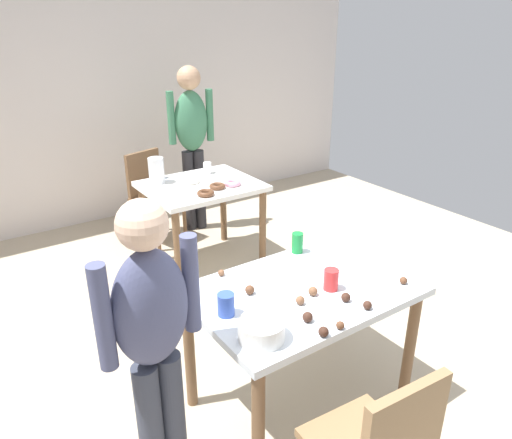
% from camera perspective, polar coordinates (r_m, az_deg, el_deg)
% --- Properties ---
extents(ground_plane, '(6.40, 6.40, 0.00)m').
position_cam_1_polar(ground_plane, '(3.08, 4.06, -18.39)').
color(ground_plane, tan).
extents(wall_back, '(6.40, 0.10, 2.60)m').
position_cam_1_polar(wall_back, '(5.25, -18.33, 13.80)').
color(wall_back, silver).
rests_on(wall_back, ground_plane).
extents(dining_table_near, '(1.13, 0.78, 0.75)m').
position_cam_1_polar(dining_table_near, '(2.55, 5.52, -10.11)').
color(dining_table_near, silver).
rests_on(dining_table_near, ground_plane).
extents(dining_table_far, '(0.92, 0.78, 0.75)m').
position_cam_1_polar(dining_table_far, '(4.07, -6.50, 2.68)').
color(dining_table_far, white).
rests_on(dining_table_far, ground_plane).
extents(chair_far_table, '(0.50, 0.50, 0.87)m').
position_cam_1_polar(chair_far_table, '(4.70, -12.31, 3.32)').
color(chair_far_table, brown).
rests_on(chair_far_table, ground_plane).
extents(person_girl_near, '(0.45, 0.23, 1.44)m').
position_cam_1_polar(person_girl_near, '(2.01, -12.16, -13.37)').
color(person_girl_near, '#383D4C').
rests_on(person_girl_near, ground_plane).
extents(person_adult_far, '(0.45, 0.26, 1.63)m').
position_cam_1_polar(person_adult_far, '(4.75, -7.68, 10.03)').
color(person_adult_far, '#28282D').
rests_on(person_adult_far, ground_plane).
extents(mixing_bowl, '(0.20, 0.20, 0.09)m').
position_cam_1_polar(mixing_bowl, '(2.10, 0.67, -13.05)').
color(mixing_bowl, white).
rests_on(mixing_bowl, dining_table_near).
extents(soda_can, '(0.07, 0.07, 0.12)m').
position_cam_1_polar(soda_can, '(2.82, 4.96, -2.79)').
color(soda_can, '#198438').
rests_on(soda_can, dining_table_near).
extents(fork_near, '(0.17, 0.02, 0.01)m').
position_cam_1_polar(fork_near, '(2.66, 9.84, -6.17)').
color(fork_near, silver).
rests_on(fork_near, dining_table_near).
extents(cup_near_0, '(0.08, 0.08, 0.11)m').
position_cam_1_polar(cup_near_0, '(2.25, -3.61, -10.08)').
color(cup_near_0, '#3351B2').
rests_on(cup_near_0, dining_table_near).
extents(cup_near_1, '(0.07, 0.07, 0.11)m').
position_cam_1_polar(cup_near_1, '(2.47, 8.94, -7.09)').
color(cup_near_1, red).
rests_on(cup_near_1, dining_table_near).
extents(cake_ball_0, '(0.05, 0.05, 0.05)m').
position_cam_1_polar(cake_ball_0, '(2.15, 8.06, -13.12)').
color(cake_ball_0, '#3D2319').
rests_on(cake_ball_0, dining_table_near).
extents(cake_ball_1, '(0.04, 0.04, 0.04)m').
position_cam_1_polar(cake_ball_1, '(2.21, 10.01, -12.32)').
color(cake_ball_1, brown).
rests_on(cake_ball_1, dining_table_near).
extents(cake_ball_2, '(0.04, 0.04, 0.04)m').
position_cam_1_polar(cake_ball_2, '(2.35, 5.30, -9.58)').
color(cake_ball_2, brown).
rests_on(cake_ball_2, dining_table_near).
extents(cake_ball_3, '(0.05, 0.05, 0.05)m').
position_cam_1_polar(cake_ball_3, '(2.40, 10.66, -9.10)').
color(cake_ball_3, '#3D2319').
rests_on(cake_ball_3, dining_table_near).
extents(cake_ball_4, '(0.05, 0.05, 0.05)m').
position_cam_1_polar(cake_ball_4, '(2.42, -0.76, -8.38)').
color(cake_ball_4, brown).
rests_on(cake_ball_4, dining_table_near).
extents(cake_ball_5, '(0.04, 0.04, 0.04)m').
position_cam_1_polar(cake_ball_5, '(2.59, -4.16, -6.35)').
color(cake_ball_5, brown).
rests_on(cake_ball_5, dining_table_near).
extents(cake_ball_6, '(0.05, 0.05, 0.05)m').
position_cam_1_polar(cake_ball_6, '(2.23, 6.17, -11.48)').
color(cake_ball_6, '#3D2319').
rests_on(cake_ball_6, dining_table_near).
extents(cake_ball_7, '(0.05, 0.05, 0.05)m').
position_cam_1_polar(cake_ball_7, '(2.42, 6.81, -8.49)').
color(cake_ball_7, brown).
rests_on(cake_ball_7, dining_table_near).
extents(cake_ball_8, '(0.04, 0.04, 0.04)m').
position_cam_1_polar(cake_ball_8, '(2.62, 17.18, -6.96)').
color(cake_ball_8, brown).
rests_on(cake_ball_8, dining_table_near).
extents(cake_ball_9, '(0.04, 0.04, 0.04)m').
position_cam_1_polar(cake_ball_9, '(2.36, 13.16, -9.93)').
color(cake_ball_9, '#3D2319').
rests_on(cake_ball_9, dining_table_near).
extents(pitcher_far, '(0.13, 0.13, 0.22)m').
position_cam_1_polar(pitcher_far, '(4.08, -11.74, 5.75)').
color(pitcher_far, white).
rests_on(pitcher_far, dining_table_far).
extents(cup_far_0, '(0.08, 0.08, 0.10)m').
position_cam_1_polar(cup_far_0, '(4.22, -11.48, 5.52)').
color(cup_far_0, '#3351B2').
rests_on(cup_far_0, dining_table_far).
extents(cup_far_1, '(0.07, 0.07, 0.10)m').
position_cam_1_polar(cup_far_1, '(4.29, -5.82, 6.14)').
color(cup_far_1, white).
rests_on(cup_far_1, dining_table_far).
extents(donut_far_0, '(0.13, 0.13, 0.04)m').
position_cam_1_polar(donut_far_0, '(3.90, -4.64, 3.97)').
color(donut_far_0, brown).
rests_on(donut_far_0, dining_table_far).
extents(donut_far_1, '(0.14, 0.14, 0.04)m').
position_cam_1_polar(donut_far_1, '(3.97, -2.81, 4.38)').
color(donut_far_1, pink).
rests_on(donut_far_1, dining_table_far).
extents(donut_far_2, '(0.12, 0.12, 0.04)m').
position_cam_1_polar(donut_far_2, '(4.06, -7.60, 4.59)').
color(donut_far_2, white).
rests_on(donut_far_2, dining_table_far).
extents(donut_far_3, '(0.14, 0.14, 0.04)m').
position_cam_1_polar(donut_far_3, '(3.75, -6.03, 3.14)').
color(donut_far_3, brown).
rests_on(donut_far_3, dining_table_far).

